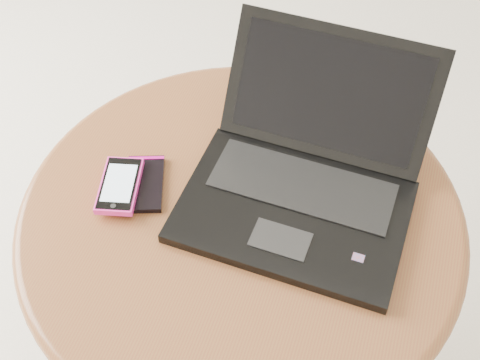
% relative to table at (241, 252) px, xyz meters
% --- Properties ---
extents(table, '(0.65, 0.65, 0.52)m').
position_rel_table_xyz_m(table, '(0.00, 0.00, 0.00)').
color(table, '#57321C').
rests_on(table, ground).
extents(laptop, '(0.33, 0.34, 0.18)m').
position_rel_table_xyz_m(laptop, '(0.07, 0.06, 0.15)').
color(laptop, black).
rests_on(laptop, table).
extents(phone_black, '(0.09, 0.12, 0.01)m').
position_rel_table_xyz_m(phone_black, '(-0.15, -0.00, 0.12)').
color(phone_black, black).
rests_on(phone_black, table).
extents(phone_pink, '(0.08, 0.11, 0.01)m').
position_rel_table_xyz_m(phone_pink, '(-0.18, -0.03, 0.13)').
color(phone_pink, '#FC2FA6').
rests_on(phone_pink, phone_black).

